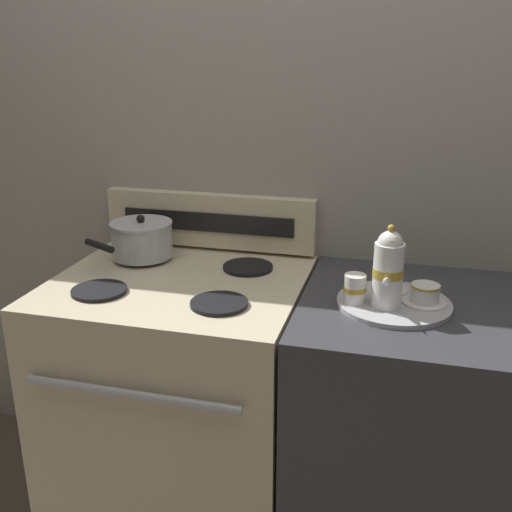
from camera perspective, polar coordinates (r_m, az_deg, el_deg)
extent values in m
cube|color=#9E998E|center=(2.07, 4.83, 5.95)|extent=(6.00, 0.05, 2.20)
cube|color=beige|center=(2.09, -6.96, -13.65)|extent=(0.78, 0.68, 0.89)
cylinder|color=silver|center=(1.69, -11.81, -12.76)|extent=(0.62, 0.02, 0.02)
cylinder|color=black|center=(2.09, -10.70, -0.15)|extent=(0.16, 0.16, 0.01)
cylinder|color=black|center=(1.97, -0.77, -1.07)|extent=(0.16, 0.16, 0.01)
cylinder|color=black|center=(1.84, -14.71, -3.20)|extent=(0.16, 0.16, 0.01)
cylinder|color=black|center=(1.69, -3.53, -4.53)|extent=(0.16, 0.16, 0.01)
cube|color=beige|center=(2.14, -4.46, 3.41)|extent=(0.76, 0.05, 0.19)
cube|color=black|center=(2.11, -4.69, 3.22)|extent=(0.62, 0.01, 0.07)
cube|color=#38383D|center=(1.98, 14.11, -16.27)|extent=(0.67, 0.68, 0.89)
cylinder|color=#B7B7BC|center=(2.07, -10.81, 1.45)|extent=(0.20, 0.20, 0.11)
cylinder|color=#B7B7BC|center=(2.06, -10.91, 3.04)|extent=(0.21, 0.21, 0.01)
sphere|color=black|center=(2.05, -10.94, 3.50)|extent=(0.03, 0.03, 0.03)
cylinder|color=black|center=(1.97, -14.66, 0.98)|extent=(0.13, 0.08, 0.02)
cylinder|color=#B2B2B7|center=(1.73, 12.99, -4.41)|extent=(0.32, 0.32, 0.01)
cylinder|color=white|center=(1.66, 12.43, -1.81)|extent=(0.08, 0.08, 0.18)
cylinder|color=gold|center=(1.66, 12.46, -1.51)|extent=(0.08, 0.08, 0.03)
sphere|color=white|center=(1.63, 12.66, 1.16)|extent=(0.07, 0.07, 0.07)
sphere|color=gold|center=(1.62, 12.77, 2.60)|extent=(0.02, 0.02, 0.02)
cone|color=white|center=(1.60, 12.35, -2.26)|extent=(0.02, 0.06, 0.05)
cylinder|color=white|center=(1.81, 12.37, -3.05)|extent=(0.12, 0.12, 0.01)
cylinder|color=white|center=(1.80, 12.43, -2.23)|extent=(0.08, 0.08, 0.05)
cylinder|color=gold|center=(1.79, 12.48, -1.62)|extent=(0.08, 0.08, 0.01)
cylinder|color=white|center=(1.74, 15.72, -4.23)|extent=(0.12, 0.12, 0.01)
cylinder|color=white|center=(1.73, 15.80, -3.39)|extent=(0.08, 0.08, 0.05)
cylinder|color=gold|center=(1.72, 15.86, -2.76)|extent=(0.08, 0.08, 0.01)
cylinder|color=white|center=(1.69, 9.39, -3.08)|extent=(0.06, 0.06, 0.08)
cylinder|color=gold|center=(1.69, 9.39, -3.08)|extent=(0.06, 0.06, 0.01)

